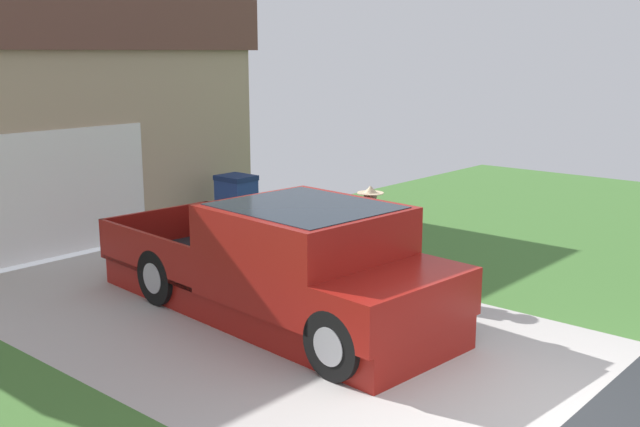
{
  "coord_description": "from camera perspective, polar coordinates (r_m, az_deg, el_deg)",
  "views": [
    {
      "loc": [
        -6.6,
        -2.57,
        3.53
      ],
      "look_at": [
        0.87,
        3.92,
        1.38
      ],
      "focal_mm": 41.91,
      "sensor_mm": 36.0,
      "label": 1
    }
  ],
  "objects": [
    {
      "name": "pickup_truck",
      "position": [
        9.88,
        -2.06,
        -4.2
      ],
      "size": [
        2.45,
        5.7,
        1.61
      ],
      "rotation": [
        0.0,
        0.0,
        3.06
      ],
      "color": "maroon",
      "rests_on": "ground"
    },
    {
      "name": "person_with_hat",
      "position": [
        10.96,
        3.83,
        -1.41
      ],
      "size": [
        0.47,
        0.39,
        1.63
      ],
      "rotation": [
        0.0,
        0.0,
        -2.83
      ],
      "color": "brown",
      "rests_on": "ground"
    },
    {
      "name": "handbag",
      "position": [
        10.96,
        4.05,
        -5.71
      ],
      "size": [
        0.34,
        0.16,
        0.46
      ],
      "color": "#B24C56",
      "rests_on": "ground"
    },
    {
      "name": "wheeled_trash_bin",
      "position": [
        15.09,
        -6.39,
        1.0
      ],
      "size": [
        0.6,
        0.72,
        1.11
      ],
      "color": "navy",
      "rests_on": "ground"
    }
  ]
}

